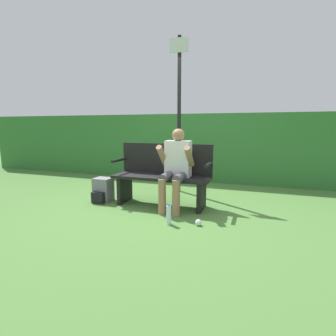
% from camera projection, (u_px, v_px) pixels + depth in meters
% --- Properties ---
extents(ground_plane, '(40.00, 40.00, 0.00)m').
position_uv_depth(ground_plane, '(161.00, 205.00, 4.21)').
color(ground_plane, '#4C7A38').
extents(hedge_back, '(12.00, 0.48, 1.54)m').
position_uv_depth(hedge_back, '(195.00, 147.00, 6.17)').
color(hedge_back, '#337033').
rests_on(hedge_back, ground).
extents(park_bench, '(1.55, 0.48, 0.98)m').
position_uv_depth(park_bench, '(163.00, 175.00, 4.20)').
color(park_bench, black).
rests_on(park_bench, ground).
extents(person_seated, '(0.52, 0.60, 1.22)m').
position_uv_depth(person_seated, '(176.00, 165.00, 3.96)').
color(person_seated, silver).
rests_on(person_seated, ground).
extents(backpack, '(0.29, 0.33, 0.40)m').
position_uv_depth(backpack, '(103.00, 190.00, 4.43)').
color(backpack, slate).
rests_on(backpack, ground).
extents(water_bottle, '(0.07, 0.07, 0.27)m').
position_uv_depth(water_bottle, '(169.00, 215.00, 3.39)').
color(water_bottle, silver).
rests_on(water_bottle, ground).
extents(signpost, '(0.35, 0.09, 2.88)m').
position_uv_depth(signpost, '(179.00, 108.00, 4.90)').
color(signpost, black).
rests_on(signpost, ground).
extents(litter_crumple, '(0.08, 0.08, 0.08)m').
position_uv_depth(litter_crumple, '(198.00, 223.00, 3.36)').
color(litter_crumple, silver).
rests_on(litter_crumple, ground).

